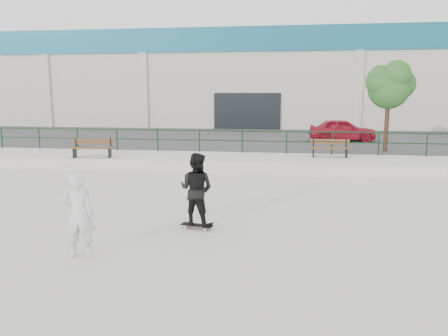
% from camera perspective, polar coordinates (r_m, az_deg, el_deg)
% --- Properties ---
extents(ground, '(120.00, 120.00, 0.00)m').
position_cam_1_polar(ground, '(9.99, -9.93, -9.17)').
color(ground, beige).
rests_on(ground, ground).
extents(ledge, '(30.00, 3.00, 0.50)m').
position_cam_1_polar(ledge, '(18.94, -1.02, 0.79)').
color(ledge, silver).
rests_on(ledge, ground).
extents(parking_strip, '(60.00, 14.00, 0.50)m').
position_cam_1_polar(parking_strip, '(27.29, 1.85, 3.56)').
color(parking_strip, '#343434').
rests_on(parking_strip, ground).
extents(railing, '(28.00, 0.06, 1.03)m').
position_cam_1_polar(railing, '(20.08, -0.43, 4.17)').
color(railing, '#123318').
rests_on(railing, ledge).
extents(commercial_building, '(44.20, 16.33, 8.00)m').
position_cam_1_polar(commercial_building, '(41.08, 4.12, 11.69)').
color(commercial_building, '#B9B6A6').
rests_on(commercial_building, ground).
extents(bench_left, '(1.83, 0.86, 0.81)m').
position_cam_1_polar(bench_left, '(19.38, -16.80, 2.52)').
color(bench_left, brown).
rests_on(bench_left, ledge).
extents(bench_right, '(1.67, 0.53, 0.76)m').
position_cam_1_polar(bench_right, '(19.22, 13.64, 2.53)').
color(bench_right, brown).
rests_on(bench_right, ledge).
extents(tree, '(2.34, 2.08, 4.15)m').
position_cam_1_polar(tree, '(21.71, 20.84, 10.22)').
color(tree, '#422E21').
rests_on(tree, parking_strip).
extents(red_car, '(3.75, 1.58, 1.27)m').
position_cam_1_polar(red_car, '(25.78, 15.21, 4.83)').
color(red_car, maroon).
rests_on(red_car, parking_strip).
extents(skateboard, '(0.80, 0.36, 0.09)m').
position_cam_1_polar(skateboard, '(10.59, -3.57, -7.50)').
color(skateboard, black).
rests_on(skateboard, ground).
extents(standing_skater, '(0.99, 0.86, 1.74)m').
position_cam_1_polar(standing_skater, '(10.36, -3.63, -2.79)').
color(standing_skater, black).
rests_on(standing_skater, skateboard).
extents(seated_skater, '(0.71, 0.55, 1.72)m').
position_cam_1_polar(seated_skater, '(9.07, -18.45, -5.81)').
color(seated_skater, silver).
rests_on(seated_skater, ground).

